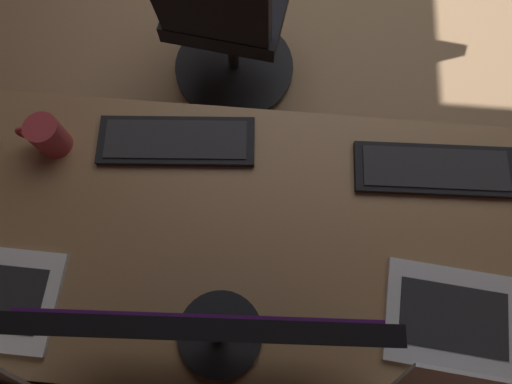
{
  "coord_description": "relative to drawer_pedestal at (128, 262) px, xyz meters",
  "views": [
    {
      "loc": [
        0.35,
        2.21,
        1.8
      ],
      "look_at": [
        0.38,
        1.92,
        0.95
      ],
      "focal_mm": 30.53,
      "sensor_mm": 36.0,
      "label": 1
    }
  ],
  "objects": [
    {
      "name": "drawer_pedestal",
      "position": [
        0.0,
        0.0,
        0.0
      ],
      "size": [
        0.4,
        0.51,
        0.69
      ],
      "color": "#936D47",
      "rests_on": "ground"
    },
    {
      "name": "laptop_left",
      "position": [
        -0.9,
        0.19,
        0.44
      ],
      "size": [
        0.34,
        0.34,
        0.23
      ],
      "color": "silver",
      "rests_on": "desk"
    },
    {
      "name": "keyboard_main",
      "position": [
        -0.88,
        -0.25,
        0.39
      ],
      "size": [
        0.42,
        0.16,
        0.02
      ],
      "color": "black",
      "rests_on": "desk"
    },
    {
      "name": "office_chair",
      "position": [
        -0.23,
        -0.93,
        0.11
      ],
      "size": [
        0.56,
        0.58,
        0.97
      ],
      "color": "black",
      "rests_on": "ground"
    },
    {
      "name": "monitor_primary",
      "position": [
        -0.36,
        0.2,
        0.65
      ],
      "size": [
        0.57,
        0.2,
        0.47
      ],
      "color": "black",
      "rests_on": "desk"
    },
    {
      "name": "keyboard_spare",
      "position": [
        -0.19,
        -0.28,
        0.39
      ],
      "size": [
        0.43,
        0.17,
        0.02
      ],
      "color": "black",
      "rests_on": "desk"
    },
    {
      "name": "coffee_mug",
      "position": [
        0.13,
        -0.24,
        0.43
      ],
      "size": [
        0.13,
        0.09,
        0.1
      ],
      "color": "#A53338",
      "rests_on": "desk"
    },
    {
      "name": "desk",
      "position": [
        -0.42,
        -0.03,
        0.31
      ],
      "size": [
        1.82,
        0.74,
        0.73
      ],
      "color": "#936D47",
      "rests_on": "ground"
    }
  ]
}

